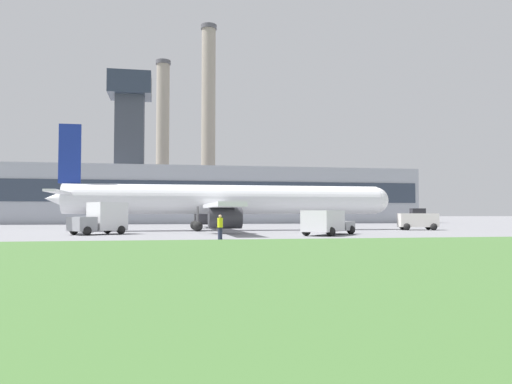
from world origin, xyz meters
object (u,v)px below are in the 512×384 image
fuel_truck (327,223)px  ground_crew_person (220,227)px  baggage_truck (102,219)px  airplane (222,201)px  pushback_tug (418,220)px

fuel_truck → ground_crew_person: 9.99m
baggage_truck → airplane: bearing=34.3°
pushback_tug → airplane: bearing=173.2°
baggage_truck → ground_crew_person: (8.46, -9.45, -0.42)m
fuel_truck → ground_crew_person: size_ratio=3.82×
baggage_truck → fuel_truck: bearing=-15.4°
airplane → pushback_tug: bearing=-6.8°
fuel_truck → airplane: bearing=119.0°
airplane → baggage_truck: 12.96m
pushback_tug → baggage_truck: bearing=-170.7°
baggage_truck → ground_crew_person: baggage_truck is taller
baggage_truck → fuel_truck: size_ratio=0.76×
airplane → ground_crew_person: bearing=-97.4°
fuel_truck → baggage_truck: bearing=164.6°
ground_crew_person → fuel_truck: bearing=28.0°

